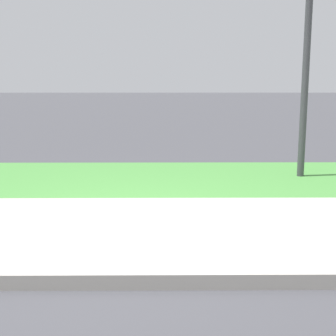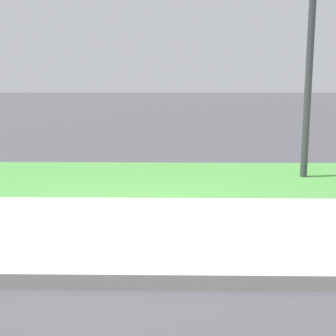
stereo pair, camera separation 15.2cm
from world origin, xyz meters
TOP-DOWN VIEW (x-y plane):
  - ground_plane at (0.00, 0.00)m, footprint 120.00×120.00m
  - sidewalk_pavement at (0.00, 0.00)m, footprint 18.00×2.58m
  - grass_verge at (0.00, 2.67)m, footprint 18.00×2.76m
  - street_curb at (0.00, -1.37)m, footprint 18.00×0.16m

SIDE VIEW (x-z plane):
  - ground_plane at x=0.00m, z-range 0.00..0.00m
  - grass_verge at x=0.00m, z-range 0.00..0.01m
  - sidewalk_pavement at x=0.00m, z-range 0.00..0.01m
  - street_curb at x=0.00m, z-range 0.00..0.12m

